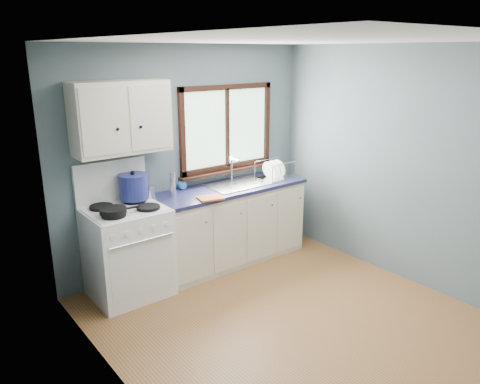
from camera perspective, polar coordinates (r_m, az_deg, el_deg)
floor at (r=4.53m, az=6.77°, el=-15.73°), size 3.20×3.60×0.02m
ceiling at (r=3.83m, az=8.12°, el=18.01°), size 3.20×3.60×0.02m
wall_back at (r=5.38m, az=-6.41°, el=4.15°), size 3.20×0.02×2.50m
wall_left at (r=3.13m, az=-14.04°, el=-5.66°), size 0.02×3.60×2.50m
wall_right at (r=5.24m, az=19.94°, el=2.89°), size 0.02×3.60×2.50m
gas_range at (r=4.91m, az=-13.53°, el=-6.78°), size 0.76×0.69×1.36m
base_cabinets at (r=5.56m, az=-1.27°, el=-4.37°), size 1.85×0.60×0.88m
countertop at (r=5.41m, az=-1.30°, el=0.48°), size 1.89×0.64×0.04m
sink at (r=5.52m, az=0.20°, el=0.40°), size 0.84×0.46×0.44m
window at (r=5.60m, az=-1.58°, el=7.10°), size 1.36×0.10×1.03m
upper_cabinets at (r=4.74m, az=-14.29°, el=8.78°), size 0.95×0.35×0.70m
skillet at (r=4.54m, az=-15.17°, el=-2.21°), size 0.39×0.28×0.05m
stockpot at (r=4.90m, az=-12.86°, el=0.68°), size 0.32×0.32×0.30m
utensil_crock at (r=5.04m, az=-10.99°, el=0.05°), size 0.13×0.13×0.35m
thermos at (r=5.06m, az=-8.22°, el=0.98°), size 0.07×0.07×0.27m
soap_bottle at (r=5.26m, az=-6.95°, el=1.49°), size 0.11×0.11×0.24m
dish_towel at (r=4.95m, az=-3.63°, el=-0.73°), size 0.30×0.24×0.02m
dish_rack at (r=5.77m, az=4.23°, el=2.29°), size 0.45×0.35×0.22m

